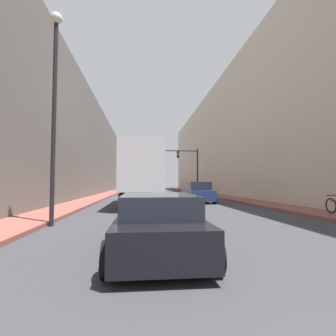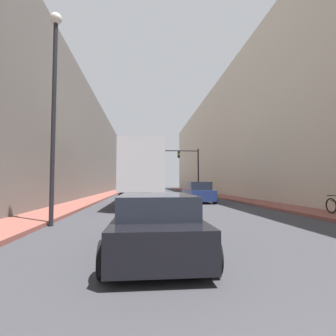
{
  "view_description": "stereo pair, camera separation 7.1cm",
  "coord_description": "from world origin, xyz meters",
  "px_view_note": "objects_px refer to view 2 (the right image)",
  "views": [
    {
      "loc": [
        -2.12,
        0.28,
        1.6
      ],
      "look_at": [
        -0.65,
        14.89,
        2.42
      ],
      "focal_mm": 28.0,
      "sensor_mm": 36.0,
      "label": 1
    },
    {
      "loc": [
        -2.05,
        0.28,
        1.6
      ],
      "look_at": [
        -0.65,
        14.89,
        2.42
      ],
      "focal_mm": 28.0,
      "sensor_mm": 36.0,
      "label": 2
    }
  ],
  "objects_px": {
    "semi_truck": "(142,173)",
    "suv_car": "(198,193)",
    "street_lamp": "(54,90)",
    "sedan_car": "(156,224)",
    "traffic_signal_gantry": "(183,162)"
  },
  "relations": [
    {
      "from": "traffic_signal_gantry",
      "to": "street_lamp",
      "type": "height_order",
      "value": "street_lamp"
    },
    {
      "from": "sedan_car",
      "to": "suv_car",
      "type": "bearing_deg",
      "value": 74.46
    },
    {
      "from": "semi_truck",
      "to": "suv_car",
      "type": "height_order",
      "value": "semi_truck"
    },
    {
      "from": "suv_car",
      "to": "street_lamp",
      "type": "distance_m",
      "value": 14.21
    },
    {
      "from": "semi_truck",
      "to": "suv_car",
      "type": "xyz_separation_m",
      "value": [
        4.58,
        1.77,
        -1.49
      ]
    },
    {
      "from": "sedan_car",
      "to": "street_lamp",
      "type": "relative_size",
      "value": 0.54
    },
    {
      "from": "suv_car",
      "to": "semi_truck",
      "type": "bearing_deg",
      "value": -158.86
    },
    {
      "from": "traffic_signal_gantry",
      "to": "semi_truck",
      "type": "bearing_deg",
      "value": -109.73
    },
    {
      "from": "traffic_signal_gantry",
      "to": "street_lamp",
      "type": "xyz_separation_m",
      "value": [
        -8.8,
        -24.71,
        0.71
      ]
    },
    {
      "from": "street_lamp",
      "to": "semi_truck",
      "type": "bearing_deg",
      "value": 70.62
    },
    {
      "from": "sedan_car",
      "to": "suv_car",
      "type": "xyz_separation_m",
      "value": [
        4.18,
        15.05,
        0.14
      ]
    },
    {
      "from": "traffic_signal_gantry",
      "to": "sedan_car",
      "type": "bearing_deg",
      "value": -100.15
    },
    {
      "from": "sedan_car",
      "to": "traffic_signal_gantry",
      "type": "bearing_deg",
      "value": 79.85
    },
    {
      "from": "semi_truck",
      "to": "street_lamp",
      "type": "height_order",
      "value": "street_lamp"
    },
    {
      "from": "sedan_car",
      "to": "suv_car",
      "type": "height_order",
      "value": "suv_car"
    }
  ]
}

